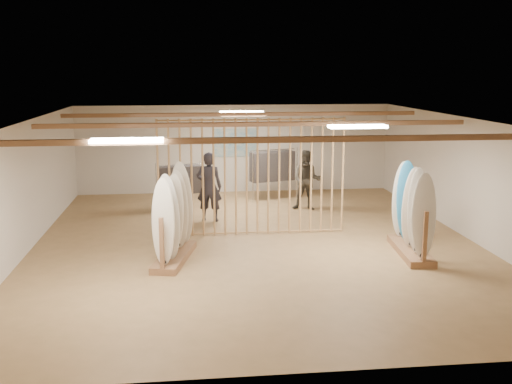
{
  "coord_description": "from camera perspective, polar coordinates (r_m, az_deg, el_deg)",
  "views": [
    {
      "loc": [
        -1.5,
        -13.06,
        3.89
      ],
      "look_at": [
        0.0,
        0.0,
        1.2
      ],
      "focal_mm": 42.0,
      "sensor_mm": 36.0,
      "label": 1
    }
  ],
  "objects": [
    {
      "name": "wall_right",
      "position": [
        14.8,
        19.61,
        1.2
      ],
      "size": [
        0.0,
        12.0,
        12.0
      ],
      "primitive_type": "plane",
      "rotation": [
        1.57,
        0.0,
        -1.57
      ],
      "color": "beige",
      "rests_on": "ground"
    },
    {
      "name": "ceiling",
      "position": [
        13.2,
        0.0,
        6.82
      ],
      "size": [
        12.0,
        12.0,
        0.0
      ],
      "primitive_type": "plane",
      "rotation": [
        3.14,
        0.0,
        0.0
      ],
      "color": "#9A9892",
      "rests_on": "ground"
    },
    {
      "name": "rack_right",
      "position": [
        13.21,
        14.6,
        -2.94
      ],
      "size": [
        0.73,
        2.09,
        1.95
      ],
      "rotation": [
        0.0,
        0.0,
        -0.1
      ],
      "color": "#8E6240",
      "rests_on": "floor"
    },
    {
      "name": "wall_left",
      "position": [
        13.75,
        -21.18,
        0.34
      ],
      "size": [
        0.0,
        12.0,
        12.0
      ],
      "primitive_type": "plane",
      "rotation": [
        1.57,
        0.0,
        1.57
      ],
      "color": "beige",
      "rests_on": "ground"
    },
    {
      "name": "shopper_a",
      "position": [
        15.55,
        -4.5,
        0.93
      ],
      "size": [
        0.84,
        0.65,
        2.06
      ],
      "primitive_type": "imported",
      "rotation": [
        0.0,
        0.0,
        2.94
      ],
      "color": "#27252D",
      "rests_on": "floor"
    },
    {
      "name": "floor",
      "position": [
        13.71,
        0.0,
        -4.92
      ],
      "size": [
        12.0,
        12.0,
        0.0
      ],
      "primitive_type": "plane",
      "color": "#A07A4D",
      "rests_on": "ground"
    },
    {
      "name": "wall_front",
      "position": [
        7.64,
        5.2,
        -7.5
      ],
      "size": [
        12.0,
        0.0,
        12.0
      ],
      "primitive_type": "plane",
      "rotation": [
        -1.57,
        0.0,
        0.0
      ],
      "color": "beige",
      "rests_on": "ground"
    },
    {
      "name": "wall_back",
      "position": [
        19.28,
        -2.04,
        4.13
      ],
      "size": [
        12.0,
        0.0,
        12.0
      ],
      "primitive_type": "plane",
      "rotation": [
        1.57,
        0.0,
        0.0
      ],
      "color": "beige",
      "rests_on": "ground"
    },
    {
      "name": "poster",
      "position": [
        19.24,
        -2.04,
        4.71
      ],
      "size": [
        1.4,
        0.03,
        0.9
      ],
      "primitive_type": "cube",
      "color": "teal",
      "rests_on": "ground"
    },
    {
      "name": "light_panels",
      "position": [
        13.2,
        0.0,
        6.56
      ],
      "size": [
        1.2,
        0.35,
        0.06
      ],
      "primitive_type": "cube",
      "color": "white",
      "rests_on": "ground"
    },
    {
      "name": "clothing_rack_b",
      "position": [
        18.14,
        1.57,
        2.47
      ],
      "size": [
        1.42,
        0.75,
        1.58
      ],
      "rotation": [
        0.0,
        0.0,
        0.3
      ],
      "color": "silver",
      "rests_on": "floor"
    },
    {
      "name": "bamboo_partition",
      "position": [
        14.17,
        -0.37,
        1.44
      ],
      "size": [
        4.45,
        0.05,
        2.78
      ],
      "color": "tan",
      "rests_on": "ground"
    },
    {
      "name": "clothing_rack_a",
      "position": [
        16.81,
        -7.26,
        1.16
      ],
      "size": [
        1.24,
        0.58,
        1.36
      ],
      "rotation": [
        0.0,
        0.0,
        0.24
      ],
      "color": "silver",
      "rests_on": "floor"
    },
    {
      "name": "shopper_b",
      "position": [
        16.85,
        4.87,
        1.49
      ],
      "size": [
        1.1,
        0.97,
        1.92
      ],
      "primitive_type": "imported",
      "rotation": [
        0.0,
        0.0,
        -0.31
      ],
      "color": "#353129",
      "rests_on": "floor"
    },
    {
      "name": "rack_left",
      "position": [
        12.48,
        -7.85,
        -3.6
      ],
      "size": [
        0.95,
        2.07,
        1.91
      ],
      "rotation": [
        0.0,
        0.0,
        -0.22
      ],
      "color": "#8E6240",
      "rests_on": "floor"
    },
    {
      "name": "ceiling_slats",
      "position": [
        13.2,
        0.0,
        6.48
      ],
      "size": [
        9.5,
        6.12,
        0.1
      ],
      "primitive_type": "cube",
      "color": "#8E6240",
      "rests_on": "ground"
    }
  ]
}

